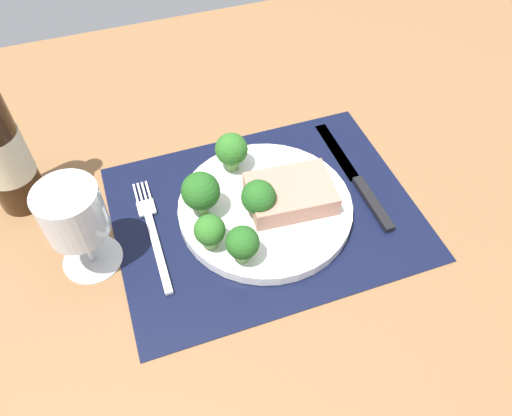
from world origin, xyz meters
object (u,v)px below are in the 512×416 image
at_px(fork, 153,232).
at_px(wine_glass, 73,214).
at_px(steak, 290,194).
at_px(knife, 358,181).
at_px(plate, 265,208).

bearing_deg(fork, wine_glass, -173.82).
distance_m(steak, knife, 0.12).
bearing_deg(knife, fork, 179.13).
distance_m(steak, fork, 0.19).
relative_size(plate, steak, 2.10).
distance_m(plate, wine_glass, 0.25).
height_order(steak, knife, steak).
height_order(knife, wine_glass, wine_glass).
xyz_separation_m(knife, wine_glass, (-0.38, -0.00, 0.08)).
xyz_separation_m(plate, wine_glass, (-0.24, 0.00, 0.08)).
height_order(steak, fork, steak).
bearing_deg(plate, knife, 2.08).
distance_m(plate, steak, 0.04).
distance_m(steak, wine_glass, 0.27).
xyz_separation_m(steak, knife, (0.11, 0.01, -0.03)).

